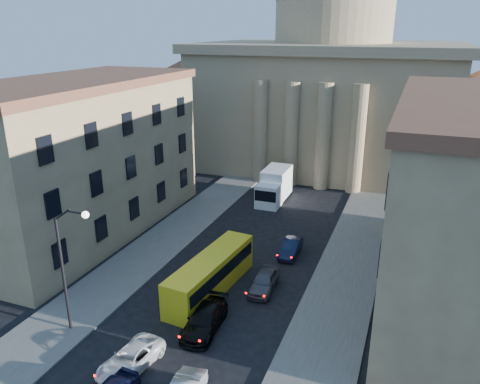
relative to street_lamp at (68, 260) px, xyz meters
The scene contains 12 objects.
sidewalk_left 11.38m from the street_lamp, 98.71° to the left, with size 5.00×60.00×0.15m, color #55534E.
sidewalk_right 19.14m from the street_lamp, 32.88° to the left, with size 5.00×60.00×0.15m, color #55534E.
church 48.43m from the street_lamp, 81.65° to the left, with size 68.02×28.76×36.60m.
building_left 17.36m from the street_lamp, 125.62° to the left, with size 11.60×26.60×14.70m.
building_right 27.84m from the street_lamp, 30.29° to the left, with size 11.60×26.60×14.70m.
street_lamp is the anchor object (origin of this frame).
car_left_mid 7.27m from the street_lamp, 18.36° to the right, with size 2.11×4.59×1.27m, color white.
car_right_mid 9.58m from the street_lamp, 22.79° to the left, with size 2.05×5.04×1.46m, color black.
car_right_far 14.41m from the street_lamp, 43.64° to the left, with size 1.73×4.29×1.46m, color #4A494E.
car_right_distant 19.42m from the street_lamp, 57.01° to the left, with size 1.40×4.01×1.32m, color black.
city_bus 10.65m from the street_lamp, 51.72° to the left, with size 3.25×10.14×2.81m.
box_truck 29.04m from the street_lamp, 80.30° to the left, with size 2.67×6.64×3.64m.
Camera 1 is at (12.44, -12.54, 19.03)m, focal length 35.00 mm.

